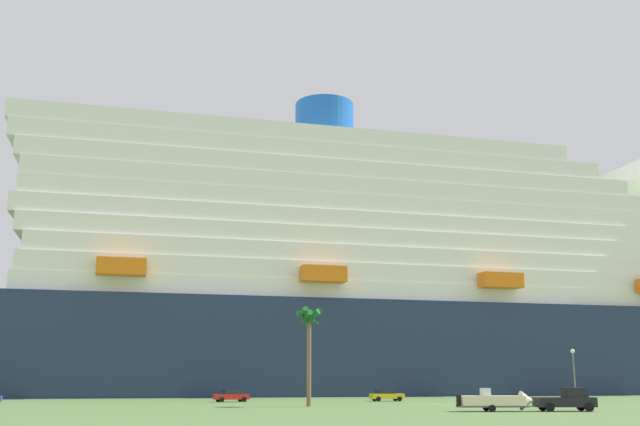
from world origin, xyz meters
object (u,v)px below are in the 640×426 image
at_px(pickup_truck, 567,400).
at_px(parked_car_yellow_taxi, 386,395).
at_px(small_boat_on_trailer, 499,401).
at_px(street_lamp, 574,367).
at_px(cruise_ship, 444,297).
at_px(parked_car_red_hatchback, 232,396).
at_px(palm_tree, 309,324).

xyz_separation_m(pickup_truck, parked_car_yellow_taxi, (-7.58, 35.49, -0.21)).
relative_size(pickup_truck, small_boat_on_trailer, 0.70).
distance_m(small_boat_on_trailer, parked_car_yellow_taxi, 34.61).
distance_m(street_lamp, parked_car_yellow_taxi, 25.33).
bearing_deg(cruise_ship, pickup_truck, -102.73).
bearing_deg(street_lamp, parked_car_red_hatchback, 162.41).
height_order(cruise_ship, pickup_truck, cruise_ship).
bearing_deg(cruise_ship, parked_car_yellow_taxi, -120.12).
height_order(palm_tree, street_lamp, palm_tree).
xyz_separation_m(cruise_ship, small_boat_on_trailer, (-24.43, -78.63, -18.84)).
height_order(palm_tree, parked_car_yellow_taxi, palm_tree).
bearing_deg(street_lamp, pickup_truck, -121.61).
xyz_separation_m(pickup_truck, palm_tree, (-21.84, 17.49, 8.07)).
relative_size(palm_tree, parked_car_red_hatchback, 2.24).
height_order(small_boat_on_trailer, street_lamp, street_lamp).
distance_m(palm_tree, parked_car_yellow_taxi, 24.42).
bearing_deg(parked_car_red_hatchback, street_lamp, -17.59).
bearing_deg(street_lamp, palm_tree, -171.88).
xyz_separation_m(palm_tree, parked_car_yellow_taxi, (14.26, 18.01, -8.28)).
bearing_deg(street_lamp, small_boat_on_trailer, -133.19).
bearing_deg(parked_car_red_hatchback, cruise_ship, 42.66).
height_order(pickup_truck, small_boat_on_trailer, pickup_truck).
xyz_separation_m(pickup_truck, street_lamp, (13.90, 22.59, 3.50)).
bearing_deg(parked_car_yellow_taxi, parked_car_red_hatchback, 178.11).
distance_m(cruise_ship, pickup_truck, 83.66).
bearing_deg(small_boat_on_trailer, pickup_truck, -7.96).
bearing_deg(parked_car_yellow_taxi, cruise_ship, 59.88).
bearing_deg(street_lamp, cruise_ship, 85.92).
bearing_deg(cruise_ship, small_boat_on_trailer, -107.26).
relative_size(cruise_ship, small_boat_on_trailer, 28.58).
distance_m(street_lamp, parked_car_red_hatchback, 45.22).
bearing_deg(palm_tree, pickup_truck, -38.69).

